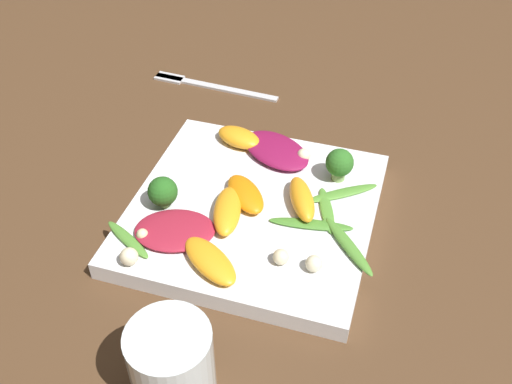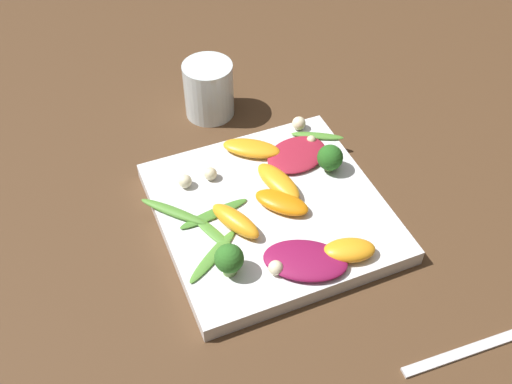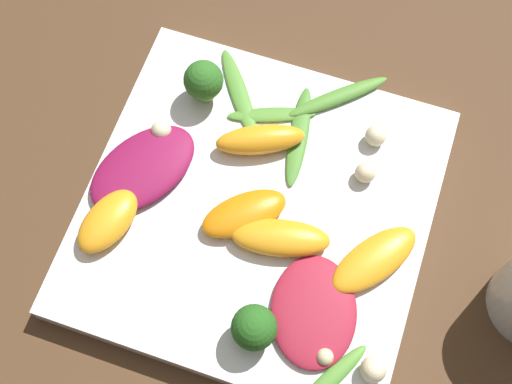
% 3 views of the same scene
% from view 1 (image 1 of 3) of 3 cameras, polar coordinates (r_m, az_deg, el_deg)
% --- Properties ---
extents(ground_plane, '(2.40, 2.40, 0.00)m').
position_cam_1_polar(ground_plane, '(0.68, -0.28, -2.57)').
color(ground_plane, '#4C331E').
extents(plate, '(0.26, 0.26, 0.02)m').
position_cam_1_polar(plate, '(0.67, -0.28, -1.92)').
color(plate, white).
rests_on(plate, ground_plane).
extents(drinking_glass, '(0.07, 0.07, 0.08)m').
position_cam_1_polar(drinking_glass, '(0.51, -7.73, -16.11)').
color(drinking_glass, silver).
rests_on(drinking_glass, ground_plane).
extents(fork, '(0.19, 0.03, 0.01)m').
position_cam_1_polar(fork, '(0.90, -5.20, 10.27)').
color(fork, silver).
rests_on(fork, ground_plane).
extents(radicchio_leaf_0, '(0.11, 0.10, 0.01)m').
position_cam_1_polar(radicchio_leaf_0, '(0.72, 2.13, 3.97)').
color(radicchio_leaf_0, maroon).
rests_on(radicchio_leaf_0, plate).
extents(radicchio_leaf_1, '(0.10, 0.08, 0.01)m').
position_cam_1_polar(radicchio_leaf_1, '(0.63, -7.74, -3.62)').
color(radicchio_leaf_1, maroon).
rests_on(radicchio_leaf_1, plate).
extents(orange_segment_0, '(0.05, 0.07, 0.02)m').
position_cam_1_polar(orange_segment_0, '(0.65, 4.39, -0.66)').
color(orange_segment_0, orange).
rests_on(orange_segment_0, plate).
extents(orange_segment_1, '(0.07, 0.05, 0.02)m').
position_cam_1_polar(orange_segment_1, '(0.74, -1.63, 5.22)').
color(orange_segment_1, orange).
rests_on(orange_segment_1, plate).
extents(orange_segment_2, '(0.05, 0.08, 0.02)m').
position_cam_1_polar(orange_segment_2, '(0.64, -2.76, -1.79)').
color(orange_segment_2, orange).
rests_on(orange_segment_2, plate).
extents(orange_segment_3, '(0.08, 0.07, 0.01)m').
position_cam_1_polar(orange_segment_3, '(0.60, -4.40, -6.54)').
color(orange_segment_3, orange).
rests_on(orange_segment_3, plate).
extents(orange_segment_4, '(0.07, 0.07, 0.02)m').
position_cam_1_polar(orange_segment_4, '(0.66, -1.02, -0.19)').
color(orange_segment_4, orange).
rests_on(orange_segment_4, plate).
extents(broccoli_floret_0, '(0.03, 0.03, 0.04)m').
position_cam_1_polar(broccoli_floret_0, '(0.69, 7.96, 2.69)').
color(broccoli_floret_0, '#84AD5B').
rests_on(broccoli_floret_0, plate).
extents(broccoli_floret_1, '(0.03, 0.03, 0.04)m').
position_cam_1_polar(broccoli_floret_1, '(0.65, -8.88, 0.02)').
color(broccoli_floret_1, '#84AD5B').
rests_on(broccoli_floret_1, plate).
extents(arugula_sprig_0, '(0.09, 0.03, 0.00)m').
position_cam_1_polar(arugula_sprig_0, '(0.64, 5.25, -3.07)').
color(arugula_sprig_0, '#47842D').
rests_on(arugula_sprig_0, plate).
extents(arugula_sprig_1, '(0.07, 0.08, 0.01)m').
position_cam_1_polar(arugula_sprig_1, '(0.62, 8.79, -5.07)').
color(arugula_sprig_1, '#518E33').
rests_on(arugula_sprig_1, plate).
extents(arugula_sprig_2, '(0.08, 0.06, 0.00)m').
position_cam_1_polar(arugula_sprig_2, '(0.68, 8.21, -0.11)').
color(arugula_sprig_2, '#518E33').
rests_on(arugula_sprig_2, plate).
extents(arugula_sprig_3, '(0.07, 0.05, 0.01)m').
position_cam_1_polar(arugula_sprig_3, '(0.63, -12.12, -4.43)').
color(arugula_sprig_3, '#518E33').
rests_on(arugula_sprig_3, plate).
extents(arugula_sprig_4, '(0.04, 0.07, 0.00)m').
position_cam_1_polar(arugula_sprig_4, '(0.66, 6.74, -1.71)').
color(arugula_sprig_4, '#518E33').
rests_on(arugula_sprig_4, plate).
extents(macadamia_nut_0, '(0.02, 0.02, 0.02)m').
position_cam_1_polar(macadamia_nut_0, '(0.72, 4.57, 3.50)').
color(macadamia_nut_0, beige).
rests_on(macadamia_nut_0, plate).
extents(macadamia_nut_1, '(0.02, 0.02, 0.02)m').
position_cam_1_polar(macadamia_nut_1, '(0.60, 2.39, -6.19)').
color(macadamia_nut_1, beige).
rests_on(macadamia_nut_1, plate).
extents(macadamia_nut_2, '(0.01, 0.01, 0.01)m').
position_cam_1_polar(macadamia_nut_2, '(0.63, -10.76, -3.99)').
color(macadamia_nut_2, beige).
rests_on(macadamia_nut_2, plate).
extents(macadamia_nut_3, '(0.02, 0.02, 0.02)m').
position_cam_1_polar(macadamia_nut_3, '(0.61, -12.00, -6.04)').
color(macadamia_nut_3, beige).
rests_on(macadamia_nut_3, plate).
extents(macadamia_nut_4, '(0.02, 0.02, 0.02)m').
position_cam_1_polar(macadamia_nut_4, '(0.59, 5.54, -6.80)').
color(macadamia_nut_4, beige).
rests_on(macadamia_nut_4, plate).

